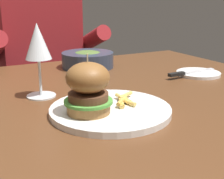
# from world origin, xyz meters

# --- Properties ---
(dining_table) EXTENTS (1.15, 0.94, 0.74)m
(dining_table) POSITION_xyz_m (0.00, 0.00, 0.65)
(dining_table) COLOR #56331C
(dining_table) RESTS_ON ground
(main_plate) EXTENTS (0.27, 0.27, 0.01)m
(main_plate) POSITION_xyz_m (-0.06, -0.14, 0.75)
(main_plate) COLOR white
(main_plate) RESTS_ON dining_table
(burger_sandwich) EXTENTS (0.10, 0.10, 0.13)m
(burger_sandwich) POSITION_xyz_m (-0.12, -0.15, 0.81)
(burger_sandwich) COLOR #9E6B38
(burger_sandwich) RESTS_ON main_plate
(fries_pile) EXTENTS (0.08, 0.08, 0.01)m
(fries_pile) POSITION_xyz_m (-0.02, -0.13, 0.76)
(fries_pile) COLOR #EABC5B
(fries_pile) RESTS_ON main_plate
(wine_glass) EXTENTS (0.08, 0.08, 0.19)m
(wine_glass) POSITION_xyz_m (-0.17, 0.05, 0.88)
(wine_glass) COLOR silver
(wine_glass) RESTS_ON dining_table
(bread_plate) EXTENTS (0.14, 0.14, 0.01)m
(bread_plate) POSITION_xyz_m (0.36, 0.03, 0.74)
(bread_plate) COLOR white
(bread_plate) RESTS_ON dining_table
(table_knife) EXTENTS (0.19, 0.03, 0.01)m
(table_knife) POSITION_xyz_m (0.31, 0.03, 0.75)
(table_knife) COLOR silver
(table_knife) RESTS_ON bread_plate
(soup_bowl) EXTENTS (0.19, 0.19, 0.06)m
(soup_bowl) POSITION_xyz_m (0.08, 0.31, 0.77)
(soup_bowl) COLOR #2D384C
(soup_bowl) RESTS_ON dining_table
(diner_person) EXTENTS (0.51, 0.36, 1.18)m
(diner_person) POSITION_xyz_m (0.03, 0.74, 0.56)
(diner_person) COLOR #282833
(diner_person) RESTS_ON ground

